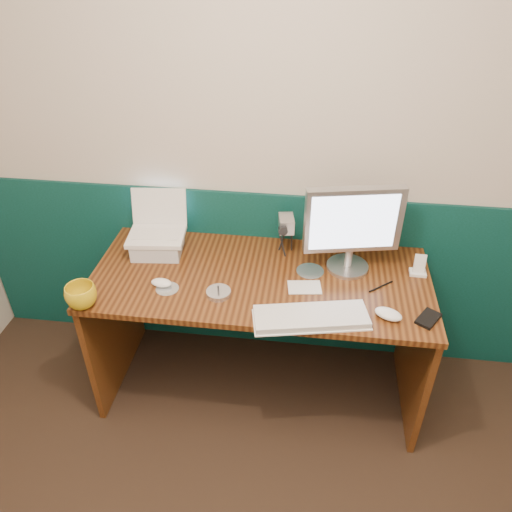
# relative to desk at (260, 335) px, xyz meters

# --- Properties ---
(back_wall) EXTENTS (3.50, 0.04, 2.50)m
(back_wall) POSITION_rel_desk_xyz_m (0.09, 0.37, 0.88)
(back_wall) COLOR beige
(back_wall) RESTS_ON ground
(wainscot) EXTENTS (3.48, 0.02, 1.00)m
(wainscot) POSITION_rel_desk_xyz_m (0.09, 0.36, 0.12)
(wainscot) COLOR #062E25
(wainscot) RESTS_ON ground
(desk) EXTENTS (1.60, 0.70, 0.75)m
(desk) POSITION_rel_desk_xyz_m (0.00, 0.00, 0.00)
(desk) COLOR #351809
(desk) RESTS_ON ground
(laptop_riser) EXTENTS (0.26, 0.22, 0.08)m
(laptop_riser) POSITION_rel_desk_xyz_m (-0.54, 0.14, 0.42)
(laptop_riser) COLOR silver
(laptop_riser) RESTS_ON desk
(laptop) EXTENTS (0.29, 0.24, 0.23)m
(laptop) POSITION_rel_desk_xyz_m (-0.54, 0.14, 0.57)
(laptop) COLOR white
(laptop) RESTS_ON laptop_riser
(monitor) EXTENTS (0.46, 0.22, 0.44)m
(monitor) POSITION_rel_desk_xyz_m (0.41, 0.12, 0.60)
(monitor) COLOR #BBBCC0
(monitor) RESTS_ON desk
(keyboard) EXTENTS (0.50, 0.25, 0.03)m
(keyboard) POSITION_rel_desk_xyz_m (0.25, -0.28, 0.39)
(keyboard) COLOR silver
(keyboard) RESTS_ON desk
(mouse_right) EXTENTS (0.14, 0.11, 0.04)m
(mouse_right) POSITION_rel_desk_xyz_m (0.57, -0.22, 0.39)
(mouse_right) COLOR white
(mouse_right) RESTS_ON desk
(mouse_left) EXTENTS (0.10, 0.07, 0.03)m
(mouse_left) POSITION_rel_desk_xyz_m (-0.44, -0.13, 0.39)
(mouse_left) COLOR white
(mouse_left) RESTS_ON desk
(mug) EXTENTS (0.16, 0.16, 0.11)m
(mug) POSITION_rel_desk_xyz_m (-0.74, -0.31, 0.43)
(mug) COLOR gold
(mug) RESTS_ON desk
(camcorder) EXTENTS (0.12, 0.15, 0.21)m
(camcorder) POSITION_rel_desk_xyz_m (0.10, 0.22, 0.48)
(camcorder) COLOR silver
(camcorder) RESTS_ON desk
(cd_spindle) EXTENTS (0.11, 0.11, 0.02)m
(cd_spindle) POSITION_rel_desk_xyz_m (-0.17, -0.16, 0.39)
(cd_spindle) COLOR silver
(cd_spindle) RESTS_ON desk
(cd_loose_a) EXTENTS (0.11, 0.11, 0.00)m
(cd_loose_a) POSITION_rel_desk_xyz_m (-0.41, -0.15, 0.38)
(cd_loose_a) COLOR #B3BCC4
(cd_loose_a) RESTS_ON desk
(cd_loose_b) EXTENTS (0.13, 0.13, 0.00)m
(cd_loose_b) POSITION_rel_desk_xyz_m (0.23, 0.08, 0.38)
(cd_loose_b) COLOR #B7BBC8
(cd_loose_b) RESTS_ON desk
(pen) EXTENTS (0.11, 0.10, 0.01)m
(pen) POSITION_rel_desk_xyz_m (0.56, -0.01, 0.38)
(pen) COLOR black
(pen) RESTS_ON desk
(papers) EXTENTS (0.16, 0.12, 0.00)m
(papers) POSITION_rel_desk_xyz_m (0.21, -0.06, 0.38)
(papers) COLOR silver
(papers) RESTS_ON desk
(dock) EXTENTS (0.08, 0.06, 0.01)m
(dock) POSITION_rel_desk_xyz_m (0.74, 0.12, 0.38)
(dock) COLOR white
(dock) RESTS_ON desk
(music_player) EXTENTS (0.05, 0.03, 0.09)m
(music_player) POSITION_rel_desk_xyz_m (0.74, 0.12, 0.44)
(music_player) COLOR white
(music_player) RESTS_ON dock
(pda) EXTENTS (0.12, 0.14, 0.01)m
(pda) POSITION_rel_desk_xyz_m (0.74, -0.21, 0.38)
(pda) COLOR black
(pda) RESTS_ON desk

